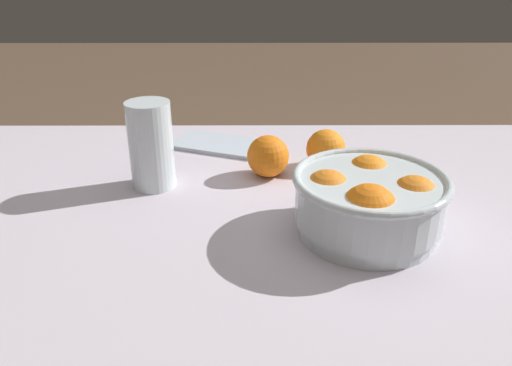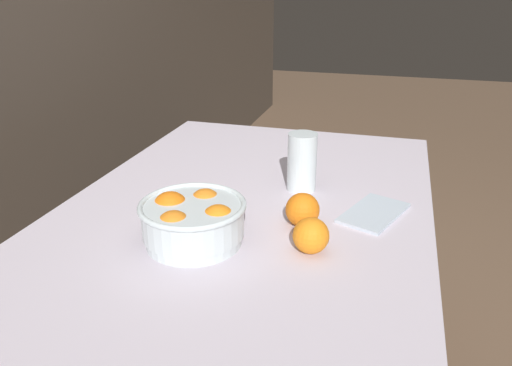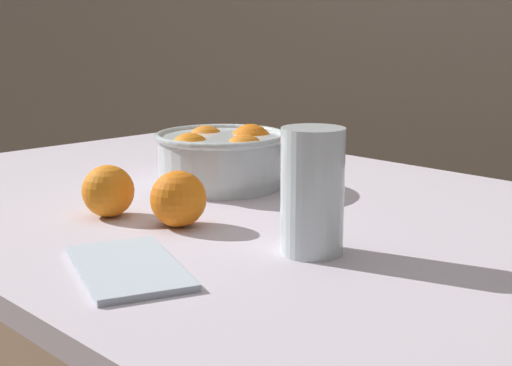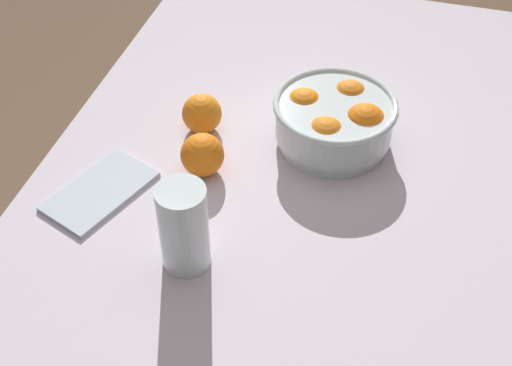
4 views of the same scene
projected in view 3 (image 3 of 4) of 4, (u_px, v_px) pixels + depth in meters
The scene contains 6 objects.
dining_table at pixel (263, 254), 1.09m from camera, with size 1.46×0.89×0.74m.
fruit_bowl at pixel (222, 156), 1.20m from camera, with size 0.23×0.23×0.10m.
juice_glass at pixel (312, 199), 0.85m from camera, with size 0.08×0.08×0.15m.
orange_loose_near_bowl at pixel (178, 199), 0.97m from camera, with size 0.08×0.08×0.08m, color orange.
orange_loose_front at pixel (108, 191), 1.02m from camera, with size 0.08×0.08×0.08m, color orange.
napkin at pixel (128, 267), 0.80m from camera, with size 0.19×0.11×0.01m, color silver.
Camera 3 is at (0.73, -0.74, 1.01)m, focal length 50.00 mm.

